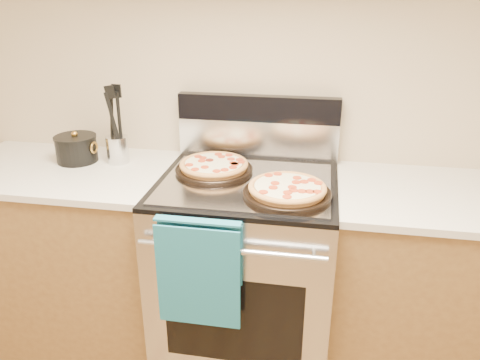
% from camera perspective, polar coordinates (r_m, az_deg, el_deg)
% --- Properties ---
extents(wall_back, '(4.00, 0.00, 4.00)m').
position_cam_1_polar(wall_back, '(2.21, 2.48, 13.77)').
color(wall_back, '#C9B391').
rests_on(wall_back, ground).
extents(range_body, '(0.76, 0.68, 0.90)m').
position_cam_1_polar(range_body, '(2.21, 0.82, -11.40)').
color(range_body, '#B7B7BC').
rests_on(range_body, ground).
extents(oven_window, '(0.56, 0.01, 0.40)m').
position_cam_1_polar(oven_window, '(1.95, -0.86, -16.84)').
color(oven_window, black).
rests_on(oven_window, range_body).
extents(cooktop, '(0.76, 0.68, 0.02)m').
position_cam_1_polar(cooktop, '(1.99, 0.89, -0.38)').
color(cooktop, black).
rests_on(cooktop, range_body).
extents(backsplash_lower, '(0.76, 0.06, 0.18)m').
position_cam_1_polar(backsplash_lower, '(2.25, 2.19, 5.02)').
color(backsplash_lower, silver).
rests_on(backsplash_lower, cooktop).
extents(backsplash_upper, '(0.76, 0.06, 0.12)m').
position_cam_1_polar(backsplash_upper, '(2.21, 2.25, 8.73)').
color(backsplash_upper, black).
rests_on(backsplash_upper, backsplash_lower).
extents(oven_handle, '(0.70, 0.03, 0.03)m').
position_cam_1_polar(oven_handle, '(1.71, -1.18, -8.62)').
color(oven_handle, silver).
rests_on(oven_handle, range_body).
extents(dish_towel, '(0.32, 0.05, 0.42)m').
position_cam_1_polar(dish_towel, '(1.79, -4.99, -10.97)').
color(dish_towel, teal).
rests_on(dish_towel, oven_handle).
extents(foil_sheet, '(0.70, 0.55, 0.01)m').
position_cam_1_polar(foil_sheet, '(1.96, 0.75, -0.37)').
color(foil_sheet, gray).
rests_on(foil_sheet, cooktop).
extents(cabinet_left, '(1.00, 0.62, 0.88)m').
position_cam_1_polar(cabinet_left, '(2.52, -19.50, -8.60)').
color(cabinet_left, brown).
rests_on(cabinet_left, ground).
extents(countertop_left, '(1.02, 0.64, 0.03)m').
position_cam_1_polar(countertop_left, '(2.32, -20.94, 1.08)').
color(countertop_left, beige).
rests_on(countertop_left, cabinet_left).
extents(cabinet_right, '(1.00, 0.62, 0.88)m').
position_cam_1_polar(cabinet_right, '(2.30, 23.67, -12.43)').
color(cabinet_right, brown).
rests_on(cabinet_right, ground).
extents(countertop_right, '(1.02, 0.64, 0.03)m').
position_cam_1_polar(countertop_right, '(2.09, 25.61, -2.07)').
color(countertop_right, beige).
rests_on(countertop_right, cabinet_right).
extents(pepperoni_pizza_back, '(0.45, 0.45, 0.05)m').
position_cam_1_polar(pepperoni_pizza_back, '(2.07, -3.19, 1.66)').
color(pepperoni_pizza_back, '#C2813B').
rests_on(pepperoni_pizza_back, foil_sheet).
extents(pepperoni_pizza_front, '(0.45, 0.45, 0.05)m').
position_cam_1_polar(pepperoni_pizza_front, '(1.84, 5.78, -1.21)').
color(pepperoni_pizza_front, '#C2813B').
rests_on(pepperoni_pizza_front, foil_sheet).
extents(utensil_crock, '(0.11, 0.11, 0.13)m').
position_cam_1_polar(utensil_crock, '(2.29, -14.68, 3.63)').
color(utensil_crock, silver).
rests_on(utensil_crock, countertop_left).
extents(saucepan, '(0.21, 0.21, 0.12)m').
position_cam_1_polar(saucepan, '(2.36, -19.29, 3.51)').
color(saucepan, black).
rests_on(saucepan, countertop_left).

